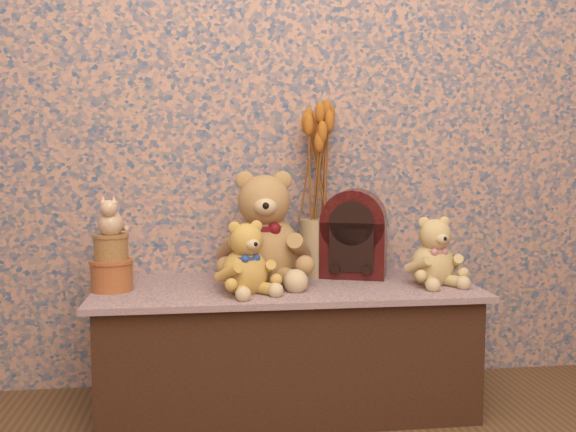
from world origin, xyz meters
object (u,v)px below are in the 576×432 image
object	(u,v)px
cathedral_radio	(354,233)
biscuit_tin_lower	(112,276)
teddy_large	(264,223)
cat_figurine	(110,215)
teddy_small	(433,248)
ceramic_vase	(317,248)
teddy_medium	(245,254)

from	to	relation	value
cathedral_radio	biscuit_tin_lower	world-z (taller)	cathedral_radio
teddy_large	cat_figurine	size ratio (longest dim) A/B	3.16
teddy_large	cathedral_radio	size ratio (longest dim) A/B	1.30
teddy_large	teddy_small	size ratio (longest dim) A/B	1.66
cathedral_radio	cat_figurine	size ratio (longest dim) A/B	2.43
ceramic_vase	biscuit_tin_lower	bearing A→B (deg)	-166.61
teddy_medium	biscuit_tin_lower	size ratio (longest dim) A/B	1.85
biscuit_tin_lower	teddy_large	bearing A→B (deg)	8.92
teddy_large	teddy_small	xyz separation A→B (m)	(0.57, -0.11, -0.08)
ceramic_vase	biscuit_tin_lower	world-z (taller)	ceramic_vase
teddy_medium	teddy_small	size ratio (longest dim) A/B	1.00
teddy_small	cathedral_radio	distance (m)	0.29
teddy_small	teddy_large	bearing A→B (deg)	158.96
teddy_large	teddy_small	world-z (taller)	teddy_large
ceramic_vase	cat_figurine	xyz separation A→B (m)	(-0.71, -0.17, 0.14)
cathedral_radio	ceramic_vase	xyz separation A→B (m)	(-0.13, 0.03, -0.06)
teddy_large	cathedral_radio	xyz separation A→B (m)	(0.33, 0.06, -0.05)
teddy_small	cat_figurine	distance (m)	1.08
teddy_large	biscuit_tin_lower	size ratio (longest dim) A/B	3.08
biscuit_tin_lower	teddy_medium	bearing A→B (deg)	-11.29
teddy_large	cat_figurine	world-z (taller)	teddy_large
teddy_large	ceramic_vase	size ratio (longest dim) A/B	2.00
teddy_small	cathedral_radio	size ratio (longest dim) A/B	0.79
cathedral_radio	biscuit_tin_lower	size ratio (longest dim) A/B	2.36
cathedral_radio	ceramic_vase	bearing A→B (deg)	-171.84
teddy_medium	ceramic_vase	size ratio (longest dim) A/B	1.20
teddy_large	ceramic_vase	bearing A→B (deg)	26.16
cathedral_radio	ceramic_vase	size ratio (longest dim) A/B	1.53
teddy_medium	teddy_small	world-z (taller)	same
ceramic_vase	biscuit_tin_lower	distance (m)	0.73
cathedral_radio	cat_figurine	bearing A→B (deg)	-151.09
teddy_large	teddy_medium	size ratio (longest dim) A/B	1.66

